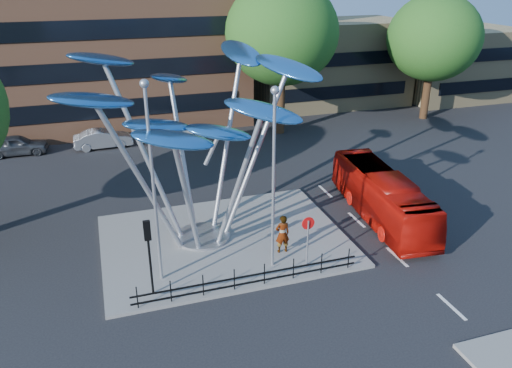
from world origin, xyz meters
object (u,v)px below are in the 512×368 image
object	(u,v)px
no_entry_sign_island	(308,233)
pedestrian	(282,234)
tree_right	(282,33)
street_lamp_left	(152,169)
parked_car_right	(173,131)
tree_far	(434,38)
leaf_sculpture	(194,107)
street_lamp_right	(274,165)
traffic_light_island	(148,242)
parked_car_mid	(103,139)
parked_car_left	(17,145)
red_bus	(382,195)

from	to	relation	value
no_entry_sign_island	pedestrian	distance (m)	1.72
tree_right	street_lamp_left	bearing A→B (deg)	-124.05
no_entry_sign_island	parked_car_right	xyz separation A→B (m)	(-2.80, 20.28, -1.06)
tree_far	street_lamp_left	bearing A→B (deg)	-145.08
leaf_sculpture	street_lamp_right	distance (m)	4.83
street_lamp_right	pedestrian	bearing A→B (deg)	48.43
tree_far	leaf_sculpture	distance (m)	28.53
parked_car_right	no_entry_sign_island	bearing A→B (deg)	-176.26
tree_far	no_entry_sign_island	distance (m)	28.42
traffic_light_island	no_entry_sign_island	bearing A→B (deg)	0.13
street_lamp_right	no_entry_sign_island	distance (m)	3.64
street_lamp_left	parked_car_mid	xyz separation A→B (m)	(-1.67, 19.14, -4.65)
parked_car_left	leaf_sculpture	bearing A→B (deg)	-147.27
tree_right	tree_far	xyz separation A→B (m)	(14.00, 0.00, -0.93)
red_bus	parked_car_mid	world-z (taller)	red_bus
pedestrian	parked_car_right	xyz separation A→B (m)	(-2.14, 18.85, -0.36)
tree_right	no_entry_sign_island	bearing A→B (deg)	-107.12
no_entry_sign_island	parked_car_right	distance (m)	20.50
parked_car_left	parked_car_mid	world-z (taller)	parked_car_left
traffic_light_island	pedestrian	xyz separation A→B (m)	(6.34, 1.45, -1.50)
tree_right	traffic_light_island	world-z (taller)	tree_right
traffic_light_island	parked_car_right	world-z (taller)	traffic_light_island
tree_far	tree_right	bearing A→B (deg)	-180.00
no_entry_sign_island	tree_right	bearing A→B (deg)	72.88
pedestrian	street_lamp_left	bearing A→B (deg)	5.36
tree_right	traffic_light_island	bearing A→B (deg)	-123.69
leaf_sculpture	parked_car_mid	size ratio (longest dim) A/B	2.96
parked_car_mid	parked_car_left	bearing A→B (deg)	84.53
tree_right	traffic_light_island	xyz separation A→B (m)	(-13.00, -19.50, -5.42)
parked_car_mid	street_lamp_right	bearing A→B (deg)	-163.34
traffic_light_island	parked_car_right	distance (m)	20.81
parked_car_mid	parked_car_right	distance (m)	5.37
tree_right	no_entry_sign_island	xyz separation A→B (m)	(-6.00, -19.48, -6.22)
parked_car_mid	leaf_sculpture	bearing A→B (deg)	-167.68
tree_far	parked_car_mid	bearing A→B (deg)	178.70
traffic_light_island	parked_car_left	xyz separation A→B (m)	(-7.26, 20.50, -1.88)
tree_far	traffic_light_island	xyz separation A→B (m)	(-27.00, -19.50, -4.49)
traffic_light_island	parked_car_mid	bearing A→B (deg)	93.32
street_lamp_right	no_entry_sign_island	bearing A→B (deg)	-17.87
red_bus	tree_far	bearing A→B (deg)	54.98
no_entry_sign_island	leaf_sculpture	bearing A→B (deg)	134.33
red_bus	parked_car_left	size ratio (longest dim) A/B	2.18
red_bus	parked_car_left	xyz separation A→B (m)	(-20.13, 17.07, -0.58)
street_lamp_right	red_bus	world-z (taller)	street_lamp_right
no_entry_sign_island	traffic_light_island	bearing A→B (deg)	-179.87
red_bus	pedestrian	world-z (taller)	red_bus
leaf_sculpture	tree_far	bearing A→B (deg)	32.48
parked_car_left	parked_car_right	world-z (taller)	parked_car_right
tree_far	parked_car_mid	size ratio (longest dim) A/B	2.51
red_bus	parked_car_mid	bearing A→B (deg)	136.33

